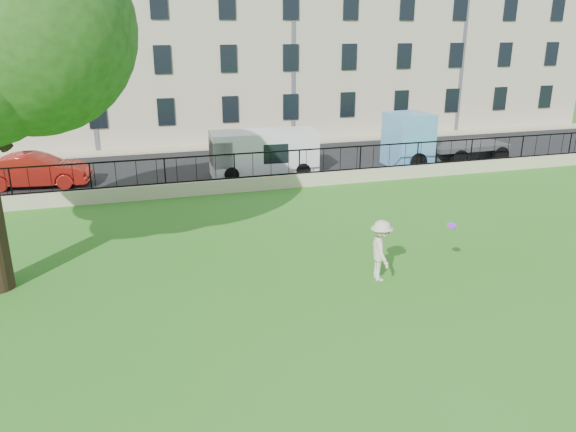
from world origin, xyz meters
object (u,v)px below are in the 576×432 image
object	(u,v)px
frisbee	(452,226)
red_sedan	(36,171)
man	(381,250)
white_van	(264,153)
blue_truck	(446,137)

from	to	relation	value
frisbee	red_sedan	distance (m)	18.95
man	red_sedan	xyz separation A→B (m)	(-10.62, 13.65, -0.13)
frisbee	white_van	bearing A→B (deg)	98.31
white_van	man	bearing A→B (deg)	-86.53
man	white_van	bearing A→B (deg)	11.10
man	blue_truck	world-z (taller)	blue_truck
man	white_van	size ratio (longest dim) A/B	0.35
man	frisbee	xyz separation A→B (m)	(1.83, -0.61, 0.77)
man	red_sedan	bearing A→B (deg)	48.38
red_sedan	blue_truck	size ratio (longest dim) A/B	0.71
man	frisbee	distance (m)	2.08
man	frisbee	bearing A→B (deg)	-97.79
man	white_van	world-z (taller)	white_van
red_sedan	blue_truck	world-z (taller)	blue_truck
white_van	blue_truck	world-z (taller)	blue_truck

